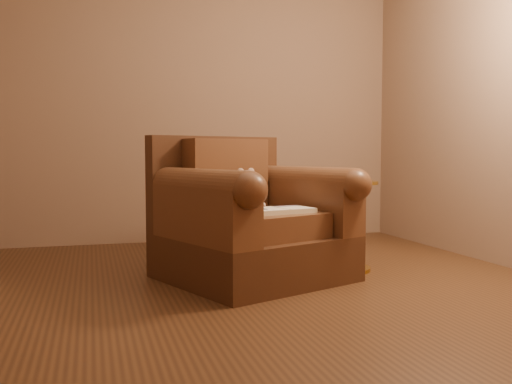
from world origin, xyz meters
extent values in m
plane|color=#4D2F1A|center=(0.00, 0.00, 0.00)|extent=(4.00, 4.00, 0.00)
cube|color=#876953|center=(0.00, 2.00, 1.35)|extent=(4.00, 0.02, 2.70)
cube|color=#422616|center=(0.11, 0.24, 0.15)|extent=(1.36, 1.33, 0.30)
cube|color=#422616|center=(-0.06, 0.66, 0.63)|extent=(1.03, 0.49, 0.66)
cube|color=brown|center=(0.13, 0.19, 0.38)|extent=(0.85, 0.92, 0.16)
cube|color=brown|center=(-0.01, 0.53, 0.70)|extent=(0.63, 0.38, 0.48)
cube|color=brown|center=(-0.27, 0.03, 0.47)|extent=(0.53, 0.92, 0.34)
cube|color=brown|center=(0.52, 0.35, 0.47)|extent=(0.53, 0.92, 0.34)
cylinder|color=brown|center=(-0.27, 0.03, 0.64)|extent=(0.53, 0.92, 0.21)
cylinder|color=brown|center=(0.52, 0.35, 0.64)|extent=(0.53, 0.92, 0.21)
ellipsoid|color=tan|center=(0.11, 0.40, 0.54)|extent=(0.17, 0.15, 0.17)
sphere|color=tan|center=(0.10, 0.41, 0.66)|extent=(0.12, 0.12, 0.12)
ellipsoid|color=tan|center=(0.06, 0.40, 0.71)|extent=(0.05, 0.03, 0.05)
ellipsoid|color=tan|center=(0.14, 0.43, 0.71)|extent=(0.05, 0.03, 0.05)
ellipsoid|color=beige|center=(0.12, 0.35, 0.65)|extent=(0.06, 0.04, 0.05)
sphere|color=black|center=(0.13, 0.33, 0.65)|extent=(0.02, 0.02, 0.02)
ellipsoid|color=tan|center=(0.06, 0.31, 0.54)|extent=(0.06, 0.11, 0.06)
ellipsoid|color=tan|center=(0.20, 0.36, 0.54)|extent=(0.06, 0.11, 0.06)
ellipsoid|color=tan|center=(0.10, 0.29, 0.48)|extent=(0.07, 0.11, 0.06)
ellipsoid|color=tan|center=(0.18, 0.32, 0.48)|extent=(0.07, 0.11, 0.06)
cube|color=beige|center=(0.24, 0.07, 0.47)|extent=(0.45, 0.33, 0.03)
cube|color=white|center=(0.14, 0.04, 0.49)|extent=(0.25, 0.28, 0.00)
cube|color=white|center=(0.33, 0.09, 0.49)|extent=(0.25, 0.28, 0.00)
cube|color=beige|center=(0.24, 0.07, 0.49)|extent=(0.06, 0.24, 0.00)
cube|color=#0F1638|center=(0.09, 0.03, 0.49)|extent=(0.08, 0.10, 0.00)
cube|color=slate|center=(0.31, 0.17, 0.49)|extent=(0.19, 0.09, 0.00)
cylinder|color=gold|center=(0.81, 0.32, 0.01)|extent=(0.36, 0.36, 0.03)
cylinder|color=gold|center=(0.81, 0.32, 0.32)|extent=(0.04, 0.04, 0.59)
cylinder|color=gold|center=(0.81, 0.32, 0.63)|extent=(0.46, 0.46, 0.02)
cylinder|color=gold|center=(0.81, 0.32, 0.61)|extent=(0.04, 0.04, 0.02)
camera|label=1|loc=(-0.92, -3.36, 0.84)|focal=40.00mm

